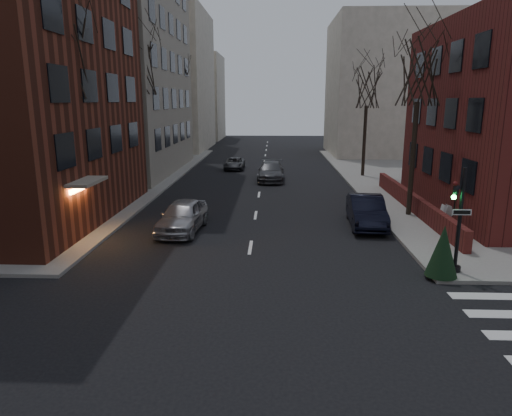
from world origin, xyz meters
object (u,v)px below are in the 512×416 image
at_px(car_lane_silver, 183,216).
at_px(sandwich_board, 446,214).
at_px(traffic_signal, 457,227).
at_px(tree_left_c, 178,85).
at_px(streetlamp_far, 189,122).
at_px(tree_right_b, 367,87).
at_px(tree_left_a, 62,57).
at_px(tree_left_b, 137,66).
at_px(evergreen_shrub, 443,251).
at_px(parked_sedan, 366,211).
at_px(streetlamp_near, 133,136).
at_px(car_lane_far, 234,163).
at_px(tree_right_a, 420,72).
at_px(car_lane_gray, 271,171).

height_order(car_lane_silver, sandwich_board, car_lane_silver).
height_order(traffic_signal, tree_left_c, tree_left_c).
bearing_deg(car_lane_silver, streetlamp_far, 104.57).
relative_size(tree_right_b, streetlamp_far, 1.46).
bearing_deg(tree_left_a, tree_left_b, 90.00).
bearing_deg(evergreen_shrub, parked_sedan, 100.23).
distance_m(tree_left_b, tree_left_c, 14.03).
relative_size(traffic_signal, sandwich_board, 4.16).
bearing_deg(tree_left_b, streetlamp_near, -81.47).
distance_m(tree_left_a, tree_right_b, 25.19).
bearing_deg(traffic_signal, streetlamp_far, 116.06).
relative_size(tree_right_b, streetlamp_near, 1.46).
bearing_deg(tree_left_b, streetlamp_far, 87.85).
bearing_deg(tree_left_a, parked_sedan, 7.39).
distance_m(traffic_signal, parked_sedan, 7.28).
distance_m(tree_left_a, car_lane_far, 24.32).
relative_size(tree_right_a, evergreen_shrub, 5.01).
xyz_separation_m(tree_right_a, car_lane_gray, (-8.00, 11.91, -7.26)).
bearing_deg(evergreen_shrub, streetlamp_near, 138.95).
height_order(traffic_signal, tree_right_a, tree_right_a).
bearing_deg(car_lane_far, car_lane_gray, -60.80).
distance_m(car_lane_far, sandwich_board, 23.84).
distance_m(streetlamp_near, parked_sedan, 15.79).
relative_size(traffic_signal, streetlamp_near, 0.64).
distance_m(traffic_signal, tree_right_b, 23.71).
relative_size(tree_left_c, streetlamp_far, 1.55).
bearing_deg(tree_right_a, tree_left_c, 128.66).
bearing_deg(sandwich_board, evergreen_shrub, -120.83).
height_order(tree_left_a, car_lane_gray, tree_left_a).
relative_size(streetlamp_far, parked_sedan, 1.28).
height_order(tree_right_b, car_lane_gray, tree_right_b).
bearing_deg(streetlamp_near, streetlamp_far, 90.00).
relative_size(parked_sedan, sandwich_board, 5.11).
distance_m(tree_right_a, streetlamp_near, 17.87).
xyz_separation_m(tree_left_c, streetlamp_far, (0.60, 2.00, -3.79)).
relative_size(streetlamp_far, car_lane_silver, 1.33).
bearing_deg(tree_right_b, car_lane_silver, -125.29).
xyz_separation_m(tree_left_a, evergreen_shrub, (16.10, -5.50, -7.35)).
height_order(tree_left_a, car_lane_far, tree_left_a).
distance_m(parked_sedan, car_lane_gray, 14.92).
xyz_separation_m(streetlamp_far, evergreen_shrub, (15.50, -33.50, -3.12)).
relative_size(streetlamp_near, sandwich_board, 6.53).
distance_m(car_lane_gray, sandwich_board, 16.62).
bearing_deg(streetlamp_near, tree_left_a, -94.29).
bearing_deg(car_lane_silver, car_lane_far, 92.94).
bearing_deg(sandwich_board, car_lane_gray, 114.82).
xyz_separation_m(tree_left_a, tree_left_c, (0.00, 26.00, -0.44)).
bearing_deg(tree_right_b, tree_left_c, 155.56).
height_order(traffic_signal, car_lane_gray, traffic_signal).
xyz_separation_m(traffic_signal, car_lane_far, (-10.73, 27.20, -1.35)).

